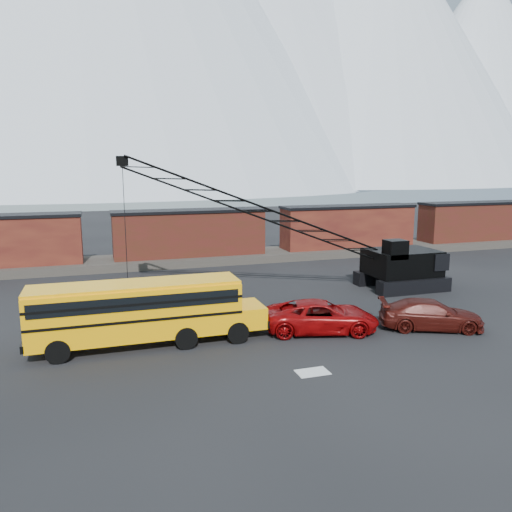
{
  "coord_description": "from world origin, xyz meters",
  "views": [
    {
      "loc": [
        -8.02,
        -22.49,
        8.77
      ],
      "look_at": [
        1.72,
        7.72,
        3.0
      ],
      "focal_mm": 35.0,
      "sensor_mm": 36.0,
      "label": 1
    }
  ],
  "objects": [
    {
      "name": "ground",
      "position": [
        0.0,
        0.0,
        0.0
      ],
      "size": [
        160.0,
        160.0,
        0.0
      ],
      "primitive_type": "plane",
      "color": "black",
      "rests_on": "ground"
    },
    {
      "name": "mountain_ridge",
      "position": [
        6.2,
        282.78,
        92.57
      ],
      "size": [
        800.0,
        340.0,
        240.0
      ],
      "color": "white",
      "rests_on": "ground"
    },
    {
      "name": "gravel_berm",
      "position": [
        0.0,
        22.0,
        0.35
      ],
      "size": [
        120.0,
        5.0,
        0.7
      ],
      "primitive_type": "cube",
      "color": "#4A433D",
      "rests_on": "ground"
    },
    {
      "name": "boxcar_mid",
      "position": [
        0.0,
        22.0,
        2.76
      ],
      "size": [
        13.7,
        3.1,
        4.17
      ],
      "color": "#4E1816",
      "rests_on": "gravel_berm"
    },
    {
      "name": "boxcar_east_near",
      "position": [
        16.0,
        22.0,
        2.76
      ],
      "size": [
        13.7,
        3.1,
        4.17
      ],
      "color": "#401312",
      "rests_on": "gravel_berm"
    },
    {
      "name": "boxcar_east_far",
      "position": [
        32.0,
        22.0,
        2.76
      ],
      "size": [
        13.7,
        3.1,
        4.17
      ],
      "color": "#4E1816",
      "rests_on": "gravel_berm"
    },
    {
      "name": "snow_patch",
      "position": [
        0.5,
        -4.0,
        0.01
      ],
      "size": [
        1.4,
        0.9,
        0.02
      ],
      "primitive_type": "cube",
      "color": "silver",
      "rests_on": "ground"
    },
    {
      "name": "school_bus",
      "position": [
        -6.04,
        1.6,
        1.79
      ],
      "size": [
        11.65,
        2.65,
        3.19
      ],
      "color": "#FEA905",
      "rests_on": "ground"
    },
    {
      "name": "red_pickup",
      "position": [
        3.17,
        0.82,
        0.84
      ],
      "size": [
        6.56,
        4.26,
        1.68
      ],
      "primitive_type": "imported",
      "rotation": [
        0.0,
        0.0,
        1.31
      ],
      "color": "#8B0608",
      "rests_on": "ground"
    },
    {
      "name": "maroon_suv",
      "position": [
        9.03,
        -0.6,
        0.8
      ],
      "size": [
        5.92,
        4.17,
        1.59
      ],
      "primitive_type": "imported",
      "rotation": [
        0.0,
        0.0,
        1.18
      ],
      "color": "#3F0F0B",
      "rests_on": "ground"
    },
    {
      "name": "crawler_crane",
      "position": [
        4.01,
        8.47,
        5.11
      ],
      "size": [
        22.43,
        4.2,
        9.54
      ],
      "color": "black",
      "rests_on": "ground"
    }
  ]
}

